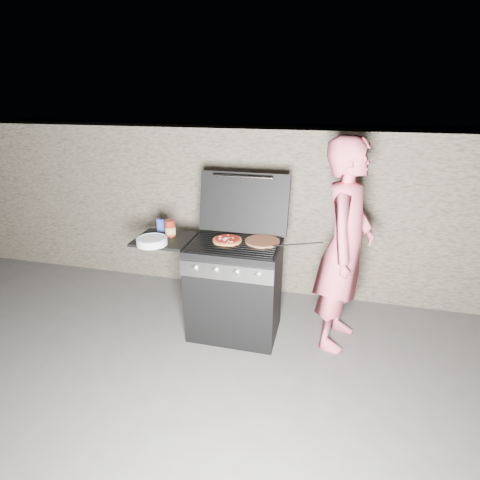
% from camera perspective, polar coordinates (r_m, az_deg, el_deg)
% --- Properties ---
extents(ground, '(50.00, 50.00, 0.00)m').
position_cam_1_polar(ground, '(3.72, -0.77, -13.66)').
color(ground, '#4F4A46').
extents(stone_wall, '(8.00, 0.35, 1.80)m').
position_cam_1_polar(stone_wall, '(4.24, 2.75, 4.53)').
color(stone_wall, '#796D59').
rests_on(stone_wall, ground).
extents(gas_grill, '(1.34, 0.79, 0.91)m').
position_cam_1_polar(gas_grill, '(3.54, -4.76, -7.03)').
color(gas_grill, black).
rests_on(gas_grill, ground).
extents(pizza_topped, '(0.33, 0.33, 0.03)m').
position_cam_1_polar(pizza_topped, '(3.33, -1.96, 0.06)').
color(pizza_topped, '#DEAF58').
rests_on(pizza_topped, gas_grill).
extents(pizza_plain, '(0.40, 0.40, 0.02)m').
position_cam_1_polar(pizza_plain, '(3.31, 3.44, -0.17)').
color(pizza_plain, '#C37C4E').
rests_on(pizza_plain, gas_grill).
extents(sauce_jar, '(0.11, 0.11, 0.15)m').
position_cam_1_polar(sauce_jar, '(3.52, -10.58, 1.82)').
color(sauce_jar, maroon).
rests_on(sauce_jar, gas_grill).
extents(blue_carton, '(0.07, 0.05, 0.13)m').
position_cam_1_polar(blue_carton, '(3.63, -12.00, 2.14)').
color(blue_carton, '#2E42B4').
rests_on(blue_carton, gas_grill).
extents(plate_stack, '(0.31, 0.31, 0.06)m').
position_cam_1_polar(plate_stack, '(3.36, -13.27, -0.17)').
color(plate_stack, silver).
rests_on(plate_stack, gas_grill).
extents(person, '(0.59, 0.76, 1.85)m').
position_cam_1_polar(person, '(3.29, 15.69, -1.08)').
color(person, '#E35C6E').
rests_on(person, ground).
extents(tongs, '(0.46, 0.01, 0.09)m').
position_cam_1_polar(tongs, '(3.17, 8.39, -0.64)').
color(tongs, black).
rests_on(tongs, gas_grill).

